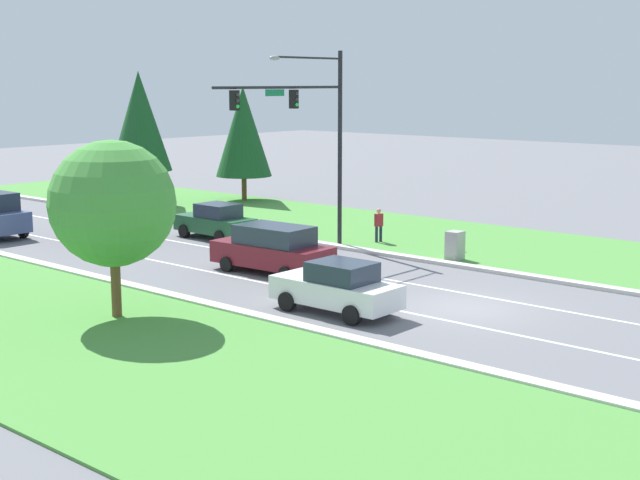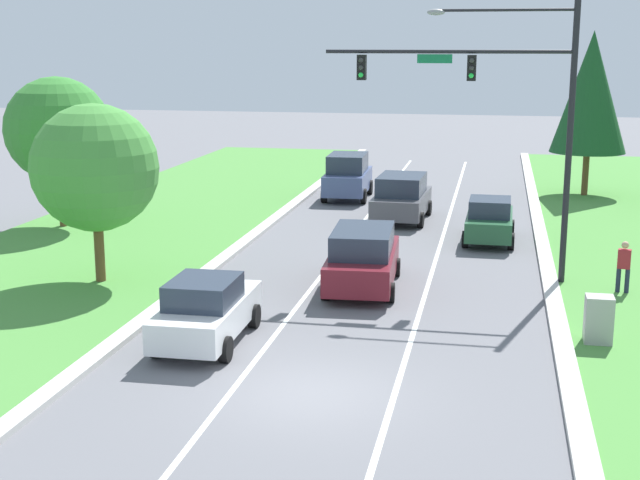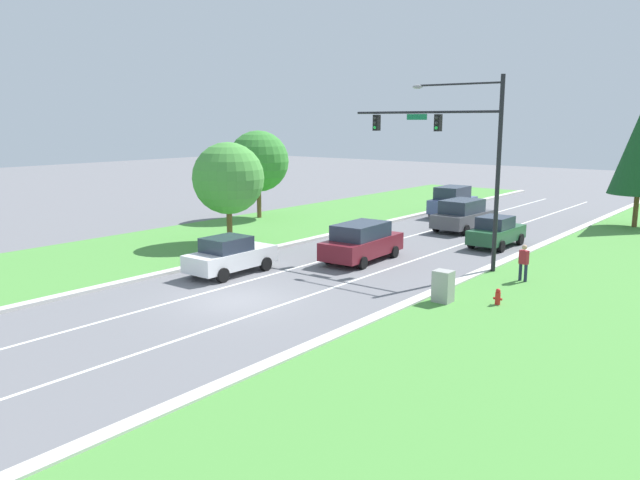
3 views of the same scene
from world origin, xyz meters
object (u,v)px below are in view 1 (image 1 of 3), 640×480
object	(u,v)px
graphite_suv	(105,219)
conifer_near_right_tree	(243,131)
burgundy_suv	(273,249)
forest_sedan	(216,221)
conifer_far_right_tree	(140,121)
oak_near_left_tree	(113,204)
fire_hydrant	(458,245)
white_sedan	(337,287)
traffic_signal_mast	(309,121)
pedestrian	(379,224)
utility_cabinet	(455,246)

from	to	relation	value
graphite_suv	conifer_near_right_tree	distance (m)	15.65
burgundy_suv	forest_sedan	bearing A→B (deg)	59.90
burgundy_suv	conifer_far_right_tree	distance (m)	21.50
oak_near_left_tree	fire_hydrant	bearing A→B (deg)	-7.37
white_sedan	oak_near_left_tree	distance (m)	7.75
traffic_signal_mast	oak_near_left_tree	distance (m)	13.02
fire_hydrant	oak_near_left_tree	world-z (taller)	oak_near_left_tree
conifer_near_right_tree	oak_near_left_tree	xyz separation A→B (m)	(-22.75, -17.57, -0.72)
graphite_suv	fire_hydrant	world-z (taller)	graphite_suv
white_sedan	conifer_near_right_tree	world-z (taller)	conifer_near_right_tree
pedestrian	fire_hydrant	bearing A→B (deg)	110.06
burgundy_suv	utility_cabinet	bearing A→B (deg)	-35.57
traffic_signal_mast	graphite_suv	distance (m)	11.49
oak_near_left_tree	white_sedan	bearing A→B (deg)	-43.23
burgundy_suv	fire_hydrant	world-z (taller)	burgundy_suv
utility_cabinet	conifer_near_right_tree	distance (m)	22.41
forest_sedan	utility_cabinet	world-z (taller)	forest_sedan
white_sedan	conifer_far_right_tree	size ratio (longest dim) A/B	0.54
conifer_near_right_tree	conifer_far_right_tree	world-z (taller)	conifer_far_right_tree
burgundy_suv	conifer_far_right_tree	world-z (taller)	conifer_far_right_tree
traffic_signal_mast	pedestrian	world-z (taller)	traffic_signal_mast
conifer_near_right_tree	conifer_far_right_tree	distance (m)	6.60
forest_sedan	oak_near_left_tree	world-z (taller)	oak_near_left_tree
oak_near_left_tree	conifer_far_right_tree	distance (m)	26.51
forest_sedan	oak_near_left_tree	distance (m)	15.31
utility_cabinet	burgundy_suv	bearing A→B (deg)	147.74
forest_sedan	fire_hydrant	size ratio (longest dim) A/B	6.10
utility_cabinet	pedestrian	xyz separation A→B (m)	(1.23, 5.03, 0.28)
utility_cabinet	fire_hydrant	size ratio (longest dim) A/B	1.86
fire_hydrant	pedestrian	bearing A→B (deg)	98.09
traffic_signal_mast	forest_sedan	bearing A→B (deg)	92.75
fire_hydrant	conifer_near_right_tree	distance (m)	21.01
white_sedan	conifer_near_right_tree	distance (m)	28.74
graphite_suv	utility_cabinet	distance (m)	16.93
traffic_signal_mast	conifer_near_right_tree	bearing A→B (deg)	55.30
fire_hydrant	utility_cabinet	bearing A→B (deg)	-151.88
pedestrian	conifer_near_right_tree	world-z (taller)	conifer_near_right_tree
pedestrian	oak_near_left_tree	distance (m)	16.73
utility_cabinet	conifer_far_right_tree	bearing A→B (deg)	85.92
white_sedan	conifer_far_right_tree	xyz separation A→B (m)	(11.60, 25.34, 4.36)
traffic_signal_mast	graphite_suv	world-z (taller)	traffic_signal_mast
utility_cabinet	conifer_far_right_tree	world-z (taller)	conifer_far_right_tree
pedestrian	fire_hydrant	xyz separation A→B (m)	(0.58, -4.06, -0.59)
graphite_suv	traffic_signal_mast	bearing A→B (deg)	-64.63
conifer_near_right_tree	conifer_far_right_tree	size ratio (longest dim) A/B	0.89
utility_cabinet	fire_hydrant	distance (m)	2.07
white_sedan	pedestrian	world-z (taller)	white_sedan
utility_cabinet	oak_near_left_tree	bearing A→B (deg)	168.23
traffic_signal_mast	conifer_far_right_tree	bearing A→B (deg)	76.23
conifer_far_right_tree	utility_cabinet	bearing A→B (deg)	-94.08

